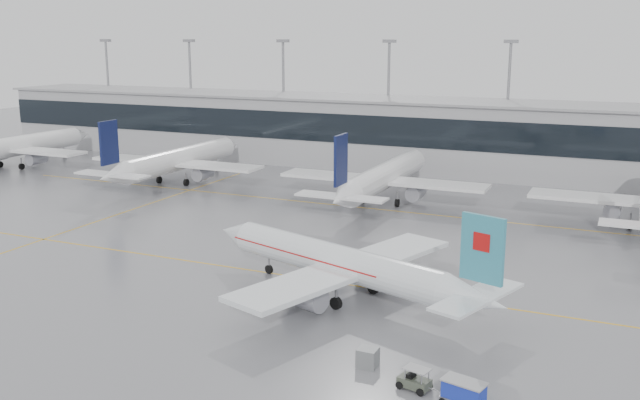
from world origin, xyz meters
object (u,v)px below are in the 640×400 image
at_px(air_canada_jet, 346,265).
at_px(gse_unit, 368,358).
at_px(baggage_tug, 414,382).
at_px(baggage_cart, 464,391).

height_order(air_canada_jet, gse_unit, air_canada_jet).
xyz_separation_m(air_canada_jet, baggage_tug, (10.65, -13.98, -2.58)).
xyz_separation_m(air_canada_jet, baggage_cart, (14.15, -14.82, -2.12)).
height_order(air_canada_jet, baggage_cart, air_canada_jet).
relative_size(air_canada_jet, gse_unit, 23.13).
distance_m(air_canada_jet, gse_unit, 14.03).
height_order(baggage_tug, baggage_cart, baggage_cart).
relative_size(baggage_cart, gse_unit, 2.20).
height_order(baggage_cart, gse_unit, baggage_cart).
relative_size(baggage_tug, gse_unit, 2.35).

